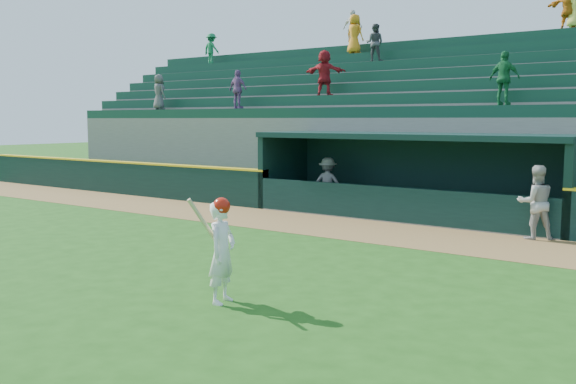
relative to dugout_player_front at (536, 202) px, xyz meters
name	(u,v)px	position (x,y,z in m)	size (l,w,h in m)	color
ground	(240,264)	(-3.95, -6.22, -0.89)	(120.00, 120.00, 0.00)	#1D4E13
warning_track	(363,230)	(-3.95, -1.32, -0.88)	(40.00, 3.00, 0.01)	olive
field_wall_left	(110,177)	(-16.20, 0.33, -0.29)	(15.50, 0.30, 1.20)	black
wall_stripe_left	(110,161)	(-16.20, 0.33, 0.34)	(15.50, 0.32, 0.06)	yellow
dugout_player_front	(536,202)	(0.00, 0.00, 0.00)	(0.86, 0.67, 1.78)	#A5A5A0
dugout_player_inside	(328,183)	(-6.91, 1.62, -0.07)	(1.06, 0.61, 1.64)	#969591
dugout	(415,170)	(-3.95, 1.79, 0.47)	(9.40, 2.80, 2.46)	slate
stands	(472,132)	(-3.96, 6.36, 1.52)	(34.50, 6.25, 7.57)	slate
batter_at_plate	(222,250)	(-2.45, -8.41, -0.05)	(0.56, 0.78, 1.68)	white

